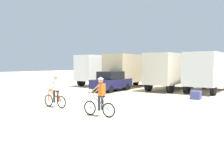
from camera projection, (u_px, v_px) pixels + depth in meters
name	position (u px, v px, depth m)	size (l,w,h in m)	color
ground_plane	(59.00, 112.00, 11.95)	(120.00, 120.00, 0.00)	beige
box_truck_avon_van	(102.00, 69.00, 26.55)	(3.20, 6.99, 3.35)	white
box_truck_tan_camper	(130.00, 69.00, 24.19)	(2.72, 6.86, 3.35)	#CCB78E
box_truck_cream_rv	(171.00, 70.00, 21.88)	(2.82, 6.89, 3.35)	beige
box_truck_white_box	(208.00, 70.00, 20.33)	(2.64, 6.84, 3.35)	white
sedan_parked	(111.00, 81.00, 20.96)	(1.84, 4.23, 1.76)	#1E1E4C
cyclist_orange_shirt	(55.00, 92.00, 13.03)	(1.73, 0.52, 1.82)	black
cyclist_cowboy_hat	(100.00, 98.00, 10.77)	(1.73, 0.52, 1.82)	black
supply_crate	(196.00, 95.00, 16.13)	(0.64, 0.64, 0.57)	#4C5199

